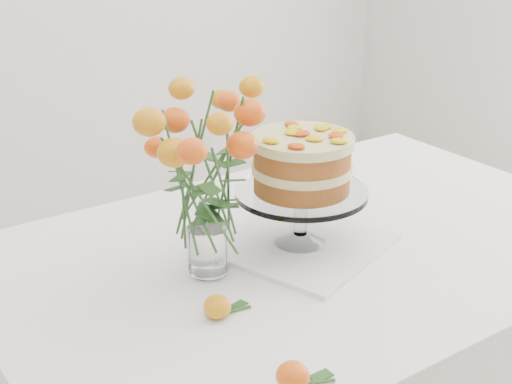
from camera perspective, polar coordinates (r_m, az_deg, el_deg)
table at (r=1.63m, az=4.60°, el=-6.54°), size 1.43×0.93×0.76m
napkin at (r=1.56m, az=3.53°, el=-4.19°), size 0.42×0.42×0.01m
cake_stand at (r=1.49m, az=3.69°, el=1.84°), size 0.28×0.28×0.25m
rose_vase at (r=1.36m, az=-4.06°, el=2.51°), size 0.36×0.36×0.42m
loose_rose_near at (r=1.31m, az=-3.10°, el=-9.15°), size 0.09×0.05×0.04m
loose_rose_far at (r=1.14m, az=2.98°, el=-14.49°), size 0.09×0.06×0.05m
stray_petal_a at (r=1.45m, az=3.49°, el=-6.57°), size 0.03×0.02×0.00m
stray_petal_b at (r=1.48m, az=7.51°, el=-6.08°), size 0.03×0.02×0.00m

